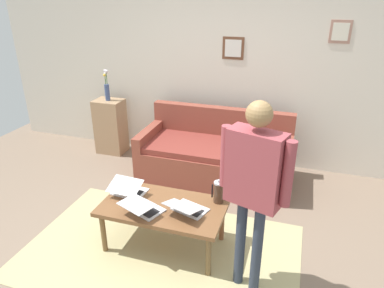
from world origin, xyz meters
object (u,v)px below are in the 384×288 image
at_px(couch, 215,156).
at_px(side_shelf, 111,126).
at_px(laptop_left, 128,190).
at_px(french_press, 219,192).
at_px(coffee_table, 163,210).
at_px(person_standing, 254,177).
at_px(laptop_center, 143,208).
at_px(laptop_right, 187,208).
at_px(flower_vase, 107,87).

bearing_deg(couch, side_shelf, -9.92).
bearing_deg(couch, laptop_left, 69.37).
xyz_separation_m(couch, french_press, (-0.36, 1.29, 0.27)).
xyz_separation_m(coffee_table, person_standing, (-0.86, 0.27, 0.64)).
height_order(laptop_center, laptop_right, laptop_right).
distance_m(laptop_center, laptop_right, 0.40).
xyz_separation_m(flower_vase, person_standing, (-2.46, 2.08, 0.03)).
height_order(french_press, person_standing, person_standing).
bearing_deg(laptop_center, person_standing, 173.57).
bearing_deg(french_press, laptop_center, 31.29).
bearing_deg(couch, laptop_right, 94.63).
bearing_deg(couch, flower_vase, -10.04).
distance_m(couch, person_standing, 2.07).
bearing_deg(couch, person_standing, 112.40).
bearing_deg(laptop_right, laptop_center, 17.68).
bearing_deg(laptop_right, laptop_left, -10.40).
distance_m(couch, coffee_table, 1.52).
height_order(coffee_table, french_press, french_press).
bearing_deg(flower_vase, side_shelf, 95.99).
xyz_separation_m(couch, person_standing, (-0.73, 1.78, 0.75)).
distance_m(side_shelf, person_standing, 3.29).
distance_m(laptop_center, person_standing, 1.14).
height_order(laptop_left, laptop_right, laptop_left).
distance_m(laptop_left, french_press, 0.90).
distance_m(laptop_center, french_press, 0.72).
height_order(couch, person_standing, person_standing).
xyz_separation_m(coffee_table, laptop_right, (-0.25, 0.03, 0.09)).
xyz_separation_m(laptop_left, side_shelf, (1.19, -1.73, -0.10)).
height_order(laptop_right, french_press, french_press).
height_order(coffee_table, laptop_center, laptop_center).
xyz_separation_m(laptop_right, french_press, (-0.23, -0.25, 0.07)).
height_order(side_shelf, flower_vase, flower_vase).
bearing_deg(laptop_center, laptop_left, -41.34).
height_order(couch, flower_vase, flower_vase).
bearing_deg(laptop_left, person_standing, 164.36).
xyz_separation_m(couch, laptop_center, (0.26, 1.67, 0.21)).
relative_size(laptop_left, french_press, 1.37).
height_order(laptop_center, side_shelf, side_shelf).
bearing_deg(laptop_center, french_press, -148.71).
height_order(side_shelf, person_standing, person_standing).
distance_m(coffee_table, person_standing, 1.11).
relative_size(laptop_left, laptop_center, 0.80).
height_order(couch, side_shelf, couch).
bearing_deg(couch, coffee_table, 85.20).
relative_size(couch, person_standing, 1.18).
bearing_deg(laptop_center, flower_vase, -53.30).
relative_size(couch, flower_vase, 4.28).
bearing_deg(laptop_center, coffee_table, -130.04).
bearing_deg(laptop_center, side_shelf, -53.26).
distance_m(laptop_left, side_shelf, 2.10).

